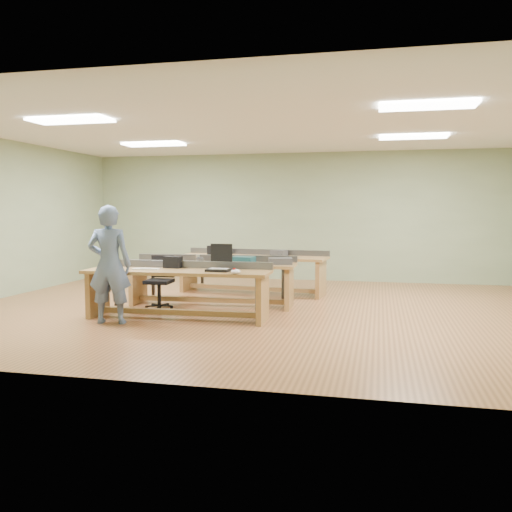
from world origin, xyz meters
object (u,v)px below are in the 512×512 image
object	(u,v)px
laptop_base	(219,270)
camera_bag	(173,262)
parts_bin_teal	(243,260)
workbench_mid	(212,274)
workbench_front	(178,282)
mug	(200,260)
task_chair	(160,289)
workbench_back	(253,265)
drinks_can	(198,258)
person	(109,264)
parts_bin_grey	(280,261)

from	to	relation	value
laptop_base	camera_bag	size ratio (longest dim) A/B	1.27
parts_bin_teal	workbench_mid	bearing A→B (deg)	167.01
workbench_front	mug	distance (m)	1.11
task_chair	workbench_front	bearing A→B (deg)	-52.57
workbench_back	camera_bag	xyz separation A→B (m)	(-0.71, -2.49, 0.28)
workbench_front	drinks_can	xyz separation A→B (m)	(-0.10, 1.23, 0.26)
parts_bin_teal	drinks_can	bearing A→B (deg)	168.40
parts_bin_teal	person	bearing A→B (deg)	-134.52
parts_bin_grey	mug	xyz separation A→B (m)	(-1.40, -0.08, -0.01)
mug	drinks_can	world-z (taller)	drinks_can
workbench_front	parts_bin_grey	xyz separation A→B (m)	(1.38, 1.16, 0.25)
parts_bin_teal	mug	bearing A→B (deg)	177.95
camera_bag	drinks_can	xyz separation A→B (m)	(0.07, 1.01, -0.02)
camera_bag	task_chair	xyz separation A→B (m)	(-0.44, 0.52, -0.52)
task_chair	parts_bin_grey	size ratio (longest dim) A/B	2.25
person	camera_bag	bearing A→B (deg)	-139.67
workbench_front	mug	xyz separation A→B (m)	(-0.02, 1.08, 0.24)
workbench_back	mug	size ratio (longest dim) A/B	24.74
laptop_base	drinks_can	world-z (taller)	drinks_can
parts_bin_grey	drinks_can	distance (m)	1.48
person	laptop_base	distance (m)	1.60
workbench_mid	mug	xyz separation A→B (m)	(-0.19, -0.11, 0.24)
person	task_chair	world-z (taller)	person
workbench_back	drinks_can	bearing A→B (deg)	-107.93
workbench_front	camera_bag	size ratio (longest dim) A/B	10.69
person	workbench_mid	bearing A→B (deg)	-129.60
workbench_mid	task_chair	distance (m)	0.93
drinks_can	camera_bag	bearing A→B (deg)	-94.14
person	drinks_can	xyz separation A→B (m)	(0.74, 1.81, -0.05)
workbench_mid	parts_bin_grey	world-z (taller)	workbench_mid
workbench_mid	parts_bin_teal	world-z (taller)	parts_bin_teal
workbench_front	person	bearing A→B (deg)	-147.38
laptop_base	mug	bearing A→B (deg)	123.54
camera_bag	parts_bin_grey	size ratio (longest dim) A/B	0.68
workbench_front	workbench_mid	bearing A→B (deg)	80.22
workbench_mid	laptop_base	bearing A→B (deg)	-70.99
camera_bag	mug	distance (m)	0.87
camera_bag	task_chair	distance (m)	0.86
camera_bag	parts_bin_teal	xyz separation A→B (m)	(0.94, 0.83, -0.03)
task_chair	parts_bin_teal	world-z (taller)	task_chair
workbench_back	person	bearing A→B (deg)	-107.36
mug	person	bearing A→B (deg)	-116.35
task_chair	workbench_back	bearing A→B (deg)	57.46
workbench_front	mug	world-z (taller)	workbench_front
workbench_back	drinks_can	distance (m)	1.63
workbench_front	parts_bin_grey	world-z (taller)	workbench_front
workbench_front	person	distance (m)	1.07
workbench_mid	camera_bag	bearing A→B (deg)	-112.13
workbench_front	camera_bag	bearing A→B (deg)	125.93
workbench_mid	camera_bag	size ratio (longest dim) A/B	10.96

